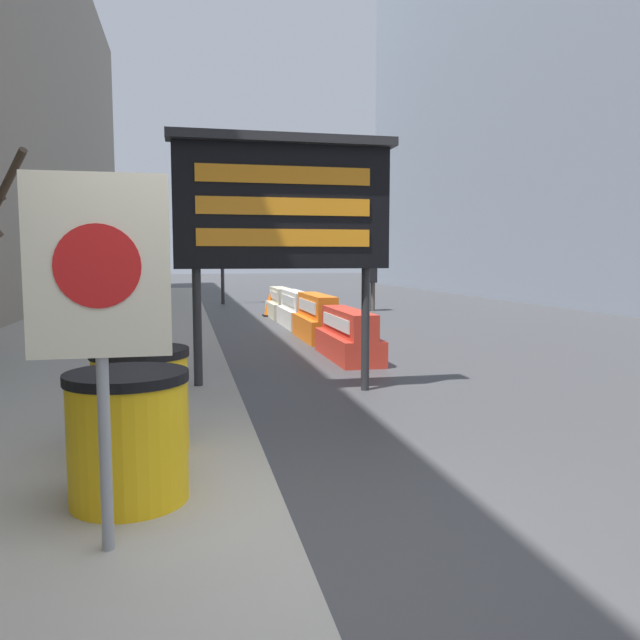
{
  "coord_description": "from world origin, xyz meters",
  "views": [
    {
      "loc": [
        -0.56,
        -3.13,
        1.6
      ],
      "look_at": [
        1.75,
        7.44,
        0.52
      ],
      "focal_mm": 35.0,
      "sensor_mm": 36.0,
      "label": 1
    }
  ],
  "objects_px": {
    "jersey_barrier_cream": "(281,304)",
    "traffic_light_near_curb": "(222,212)",
    "traffic_cone_near": "(305,308)",
    "pedestrian_worker": "(370,276)",
    "barrel_drum_foreground": "(128,436)",
    "jersey_barrier_white": "(295,311)",
    "jersey_barrier_orange_near": "(317,320)",
    "message_board": "(283,205)",
    "barrel_drum_middle": "(141,400)",
    "jersey_barrier_red_striped": "(348,337)",
    "warning_sign": "(99,291)",
    "traffic_cone_mid": "(284,302)",
    "traffic_cone_far": "(270,304)"
  },
  "relations": [
    {
      "from": "jersey_barrier_white",
      "to": "pedestrian_worker",
      "type": "height_order",
      "value": "pedestrian_worker"
    },
    {
      "from": "traffic_cone_near",
      "to": "barrel_drum_middle",
      "type": "bearing_deg",
      "value": -107.41
    },
    {
      "from": "warning_sign",
      "to": "traffic_light_near_curb",
      "type": "relative_size",
      "value": 0.43
    },
    {
      "from": "jersey_barrier_red_striped",
      "to": "jersey_barrier_white",
      "type": "height_order",
      "value": "jersey_barrier_white"
    },
    {
      "from": "barrel_drum_middle",
      "to": "warning_sign",
      "type": "relative_size",
      "value": 0.42
    },
    {
      "from": "traffic_cone_far",
      "to": "jersey_barrier_red_striped",
      "type": "bearing_deg",
      "value": -88.11
    },
    {
      "from": "warning_sign",
      "to": "jersey_barrier_cream",
      "type": "height_order",
      "value": "warning_sign"
    },
    {
      "from": "jersey_barrier_orange_near",
      "to": "jersey_barrier_cream",
      "type": "xyz_separation_m",
      "value": [
        -0.0,
        4.66,
        -0.04
      ]
    },
    {
      "from": "jersey_barrier_red_striped",
      "to": "traffic_cone_far",
      "type": "bearing_deg",
      "value": 91.89
    },
    {
      "from": "barrel_drum_foreground",
      "to": "message_board",
      "type": "distance_m",
      "value": 4.03
    },
    {
      "from": "jersey_barrier_orange_near",
      "to": "message_board",
      "type": "bearing_deg",
      "value": -106.46
    },
    {
      "from": "message_board",
      "to": "jersey_barrier_cream",
      "type": "distance_m",
      "value": 9.7
    },
    {
      "from": "barrel_drum_foreground",
      "to": "pedestrian_worker",
      "type": "relative_size",
      "value": 0.44
    },
    {
      "from": "jersey_barrier_orange_near",
      "to": "pedestrian_worker",
      "type": "bearing_deg",
      "value": 64.24
    },
    {
      "from": "warning_sign",
      "to": "message_board",
      "type": "xyz_separation_m",
      "value": [
        1.53,
        4.02,
        0.76
      ]
    },
    {
      "from": "message_board",
      "to": "jersey_barrier_orange_near",
      "type": "height_order",
      "value": "message_board"
    },
    {
      "from": "barrel_drum_middle",
      "to": "traffic_cone_mid",
      "type": "height_order",
      "value": "barrel_drum_middle"
    },
    {
      "from": "barrel_drum_middle",
      "to": "traffic_light_near_curb",
      "type": "relative_size",
      "value": 0.18
    },
    {
      "from": "traffic_cone_mid",
      "to": "traffic_light_near_curb",
      "type": "distance_m",
      "value": 5.14
    },
    {
      "from": "pedestrian_worker",
      "to": "barrel_drum_foreground",
      "type": "bearing_deg",
      "value": -24.78
    },
    {
      "from": "jersey_barrier_white",
      "to": "pedestrian_worker",
      "type": "distance_m",
      "value": 4.79
    },
    {
      "from": "traffic_cone_mid",
      "to": "traffic_light_near_curb",
      "type": "height_order",
      "value": "traffic_light_near_curb"
    },
    {
      "from": "jersey_barrier_cream",
      "to": "traffic_light_near_curb",
      "type": "distance_m",
      "value": 6.0
    },
    {
      "from": "barrel_drum_foreground",
      "to": "traffic_cone_mid",
      "type": "xyz_separation_m",
      "value": [
        3.16,
        13.91,
        -0.21
      ]
    },
    {
      "from": "warning_sign",
      "to": "barrel_drum_middle",
      "type": "bearing_deg",
      "value": 87.71
    },
    {
      "from": "jersey_barrier_orange_near",
      "to": "jersey_barrier_white",
      "type": "xyz_separation_m",
      "value": [
        0.0,
        2.42,
        -0.03
      ]
    },
    {
      "from": "barrel_drum_foreground",
      "to": "traffic_cone_near",
      "type": "relative_size",
      "value": 1.1
    },
    {
      "from": "message_board",
      "to": "traffic_light_near_curb",
      "type": "height_order",
      "value": "traffic_light_near_curb"
    },
    {
      "from": "warning_sign",
      "to": "jersey_barrier_red_striped",
      "type": "height_order",
      "value": "warning_sign"
    },
    {
      "from": "message_board",
      "to": "traffic_light_near_curb",
      "type": "xyz_separation_m",
      "value": [
        0.18,
        14.58,
        0.94
      ]
    },
    {
      "from": "traffic_light_near_curb",
      "to": "pedestrian_worker",
      "type": "distance_m",
      "value": 5.96
    },
    {
      "from": "jersey_barrier_white",
      "to": "traffic_cone_mid",
      "type": "bearing_deg",
      "value": 85.26
    },
    {
      "from": "traffic_light_near_curb",
      "to": "traffic_cone_far",
      "type": "bearing_deg",
      "value": -78.35
    },
    {
      "from": "traffic_cone_near",
      "to": "pedestrian_worker",
      "type": "xyz_separation_m",
      "value": [
        2.58,
        2.93,
        0.7
      ]
    },
    {
      "from": "warning_sign",
      "to": "jersey_barrier_cream",
      "type": "relative_size",
      "value": 1.09
    },
    {
      "from": "traffic_cone_far",
      "to": "pedestrian_worker",
      "type": "relative_size",
      "value": 0.38
    },
    {
      "from": "warning_sign",
      "to": "jersey_barrier_red_striped",
      "type": "xyz_separation_m",
      "value": [
        2.94,
        6.39,
        -1.1
      ]
    },
    {
      "from": "jersey_barrier_red_striped",
      "to": "traffic_cone_far",
      "type": "distance_m",
      "value": 7.47
    },
    {
      "from": "jersey_barrier_white",
      "to": "traffic_cone_near",
      "type": "relative_size",
      "value": 2.99
    },
    {
      "from": "message_board",
      "to": "traffic_cone_far",
      "type": "distance_m",
      "value": 10.08
    },
    {
      "from": "message_board",
      "to": "jersey_barrier_orange_near",
      "type": "bearing_deg",
      "value": 73.54
    },
    {
      "from": "traffic_light_near_curb",
      "to": "pedestrian_worker",
      "type": "bearing_deg",
      "value": -41.52
    },
    {
      "from": "traffic_light_near_curb",
      "to": "jersey_barrier_white",
      "type": "bearing_deg",
      "value": -80.6
    },
    {
      "from": "traffic_cone_far",
      "to": "jersey_barrier_orange_near",
      "type": "bearing_deg",
      "value": -87.22
    },
    {
      "from": "traffic_cone_near",
      "to": "pedestrian_worker",
      "type": "bearing_deg",
      "value": 48.62
    },
    {
      "from": "warning_sign",
      "to": "pedestrian_worker",
      "type": "relative_size",
      "value": 1.05
    },
    {
      "from": "jersey_barrier_white",
      "to": "jersey_barrier_cream",
      "type": "relative_size",
      "value": 1.25
    },
    {
      "from": "barrel_drum_foreground",
      "to": "warning_sign",
      "type": "height_order",
      "value": "warning_sign"
    },
    {
      "from": "traffic_cone_near",
      "to": "pedestrian_worker",
      "type": "relative_size",
      "value": 0.4
    },
    {
      "from": "jersey_barrier_red_striped",
      "to": "warning_sign",
      "type": "bearing_deg",
      "value": -114.7
    }
  ]
}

